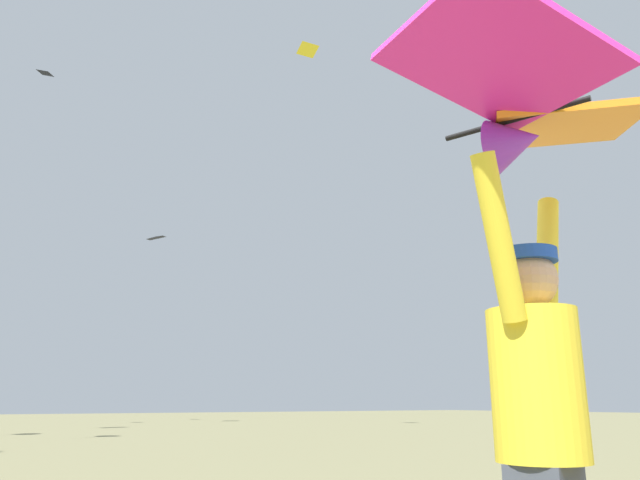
{
  "coord_description": "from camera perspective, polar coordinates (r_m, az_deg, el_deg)",
  "views": [
    {
      "loc": [
        -2.38,
        -1.49,
        1.03
      ],
      "look_at": [
        -0.39,
        1.48,
        1.98
      ],
      "focal_mm": 34.39,
      "sensor_mm": 36.0,
      "label": 1
    }
  ],
  "objects": [
    {
      "name": "distant_kite_yellow_far_center",
      "position": [
        26.3,
        -1.16,
        17.32
      ],
      "size": [
        1.04,
        1.02,
        0.31
      ],
      "color": "yellow"
    },
    {
      "name": "held_stunt_kite",
      "position": [
        2.74,
        18.8,
        11.36
      ],
      "size": [
        1.57,
        1.05,
        0.39
      ],
      "color": "black"
    },
    {
      "name": "distant_kite_black_high_left",
      "position": [
        34.15,
        -24.18,
        14.03
      ],
      "size": [
        0.73,
        0.74,
        0.26
      ],
      "color": "black"
    },
    {
      "name": "distant_kite_black_mid_right",
      "position": [
        31.91,
        -15.01,
        0.26
      ],
      "size": [
        1.0,
        1.01,
        0.35
      ],
      "color": "black"
    },
    {
      "name": "kite_flyer_person",
      "position": [
        2.5,
        19.85,
        -16.21
      ],
      "size": [
        0.8,
        0.43,
        1.92
      ],
      "color": "#424751",
      "rests_on": "ground"
    }
  ]
}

